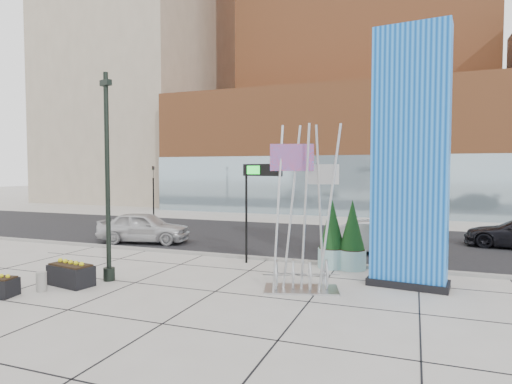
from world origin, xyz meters
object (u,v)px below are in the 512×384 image
(blue_pylon, at_px, (410,162))
(overhead_street_sign, at_px, (262,178))
(lamp_post, at_px, (108,196))
(concrete_bollard, at_px, (41,282))
(public_art_sculpture, at_px, (302,247))
(car_silver_mid, at_px, (376,238))
(car_white_west, at_px, (144,228))

(blue_pylon, distance_m, overhead_street_sign, 5.80)
(lamp_post, xyz_separation_m, concrete_bollard, (-1.12, -1.81, -2.60))
(overhead_street_sign, bearing_deg, public_art_sculpture, -30.71)
(overhead_street_sign, relative_size, car_silver_mid, 0.92)
(overhead_street_sign, bearing_deg, lamp_post, -112.61)
(public_art_sculpture, distance_m, overhead_street_sign, 4.50)
(blue_pylon, xyz_separation_m, overhead_street_sign, (-5.59, 1.44, -0.58))
(blue_pylon, relative_size, concrete_bollard, 13.71)
(public_art_sculpture, bearing_deg, concrete_bollard, -174.33)
(concrete_bollard, height_order, car_silver_mid, car_silver_mid)
(blue_pylon, bearing_deg, car_white_west, 170.14)
(overhead_street_sign, xyz_separation_m, car_white_west, (-7.48, 2.59, -2.68))
(blue_pylon, height_order, car_white_west, blue_pylon)
(lamp_post, height_order, car_white_west, lamp_post)
(public_art_sculpture, bearing_deg, blue_pylon, 12.98)
(public_art_sculpture, height_order, car_white_west, public_art_sculpture)
(blue_pylon, bearing_deg, car_silver_mid, 112.76)
(blue_pylon, relative_size, car_silver_mid, 1.90)
(concrete_bollard, bearing_deg, lamp_post, 58.16)
(car_white_west, xyz_separation_m, car_silver_mid, (11.65, 1.12, -0.08))
(public_art_sculpture, relative_size, car_silver_mid, 1.19)
(public_art_sculpture, height_order, overhead_street_sign, public_art_sculpture)
(lamp_post, bearing_deg, blue_pylon, 16.27)
(blue_pylon, distance_m, concrete_bollard, 12.35)
(blue_pylon, height_order, overhead_street_sign, blue_pylon)
(blue_pylon, height_order, car_silver_mid, blue_pylon)
(blue_pylon, height_order, public_art_sculpture, blue_pylon)
(car_silver_mid, bearing_deg, public_art_sculpture, 175.40)
(concrete_bollard, distance_m, overhead_street_sign, 8.62)
(public_art_sculpture, bearing_deg, overhead_street_sign, 112.71)
(concrete_bollard, xyz_separation_m, car_silver_mid, (9.39, 9.78, 0.42))
(public_art_sculpture, height_order, concrete_bollard, public_art_sculpture)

